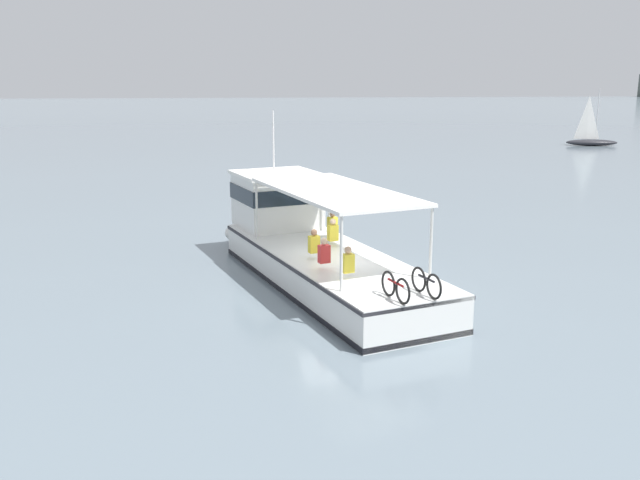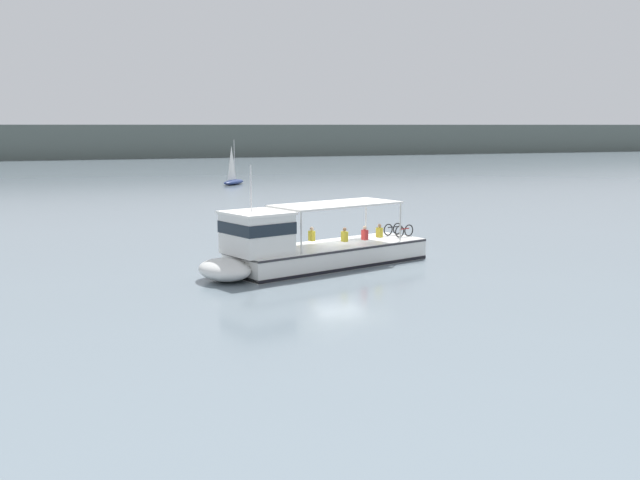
# 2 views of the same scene
# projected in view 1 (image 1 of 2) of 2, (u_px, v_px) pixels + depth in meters

# --- Properties ---
(ground_plane) EXTENTS (400.00, 400.00, 0.00)m
(ground_plane) POSITION_uv_depth(u_px,v_px,m) (341.00, 292.00, 21.38)
(ground_plane) COLOR slate
(ferry_main) EXTENTS (13.04, 6.87, 5.32)m
(ferry_main) POSITION_uv_depth(u_px,v_px,m) (308.00, 245.00, 23.10)
(ferry_main) COLOR white
(ferry_main) RESTS_ON ground
(sailboat_near_starboard) EXTENTS (2.44, 4.99, 5.40)m
(sailboat_near_starboard) POSITION_uv_depth(u_px,v_px,m) (591.00, 140.00, 66.36)
(sailboat_near_starboard) COLOR #232328
(sailboat_near_starboard) RESTS_ON ground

